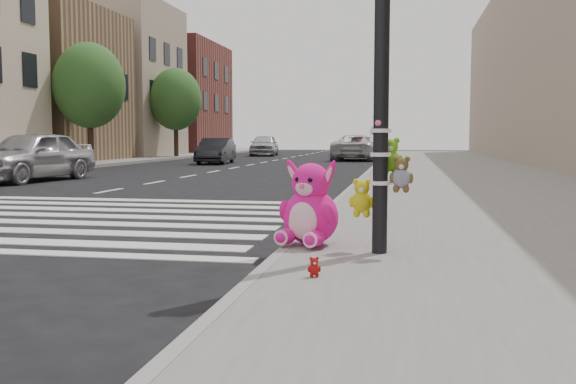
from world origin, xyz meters
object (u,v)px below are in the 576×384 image
(signal_pole, at_px, (382,100))
(red_teddy, at_px, (314,267))
(car_silver_far, at_px, (31,156))
(car_dark_far, at_px, (216,151))
(car_white_near, at_px, (355,148))
(pink_bunny, at_px, (310,209))

(signal_pole, distance_m, red_teddy, 2.09)
(red_teddy, distance_m, car_silver_far, 16.30)
(car_dark_far, height_order, car_white_near, car_white_near)
(red_teddy, height_order, car_white_near, car_white_near)
(pink_bunny, xyz_separation_m, car_silver_far, (-10.26, 10.75, 0.24))
(signal_pole, relative_size, car_silver_far, 0.87)
(car_silver_far, height_order, car_dark_far, car_silver_far)
(red_teddy, bearing_deg, car_white_near, 75.64)
(car_white_near, bearing_deg, car_silver_far, 66.66)
(red_teddy, xyz_separation_m, car_dark_far, (-8.62, 25.54, 0.42))
(pink_bunny, xyz_separation_m, car_white_near, (-1.79, 29.82, 0.18))
(red_teddy, xyz_separation_m, car_white_near, (-2.08, 31.49, 0.50))
(red_teddy, bearing_deg, car_dark_far, 90.50)
(pink_bunny, xyz_separation_m, car_dark_far, (-8.33, 23.87, 0.10))
(red_teddy, xyz_separation_m, car_silver_far, (-10.55, 12.42, 0.55))
(signal_pole, xyz_separation_m, red_teddy, (-0.53, -1.32, -1.53))
(car_silver_far, distance_m, car_dark_far, 13.27)
(car_white_near, bearing_deg, red_teddy, 94.37)
(pink_bunny, distance_m, car_white_near, 29.88)
(pink_bunny, bearing_deg, car_white_near, 110.47)
(car_silver_far, relative_size, car_white_near, 0.88)
(signal_pole, xyz_separation_m, car_silver_far, (-11.07, 11.10, -0.97))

